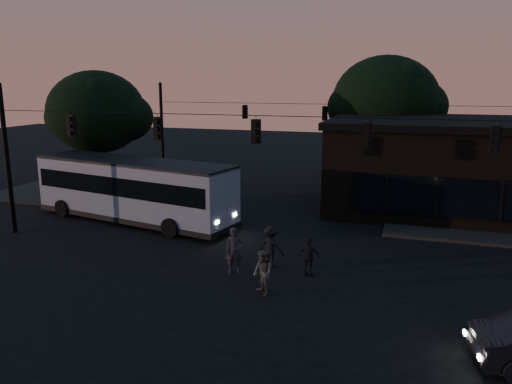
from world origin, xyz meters
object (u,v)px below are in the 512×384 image
(pedestrian_b, at_px, (263,273))
(pedestrian_d, at_px, (271,246))
(building, at_px, (462,165))
(bus, at_px, (133,187))
(pedestrian_a, at_px, (234,251))
(pedestrian_c, at_px, (309,257))

(pedestrian_b, distance_m, pedestrian_d, 2.77)
(building, bearing_deg, bus, -154.49)
(pedestrian_b, bearing_deg, building, 107.55)
(building, relative_size, pedestrian_a, 8.23)
(pedestrian_b, relative_size, pedestrian_d, 0.93)
(pedestrian_c, distance_m, pedestrian_d, 1.78)
(building, xyz_separation_m, pedestrian_c, (-6.43, -13.15, -1.91))
(pedestrian_a, xyz_separation_m, pedestrian_c, (2.93, 0.56, -0.13))
(building, relative_size, pedestrian_c, 9.61)
(bus, height_order, pedestrian_c, bus)
(pedestrian_c, bearing_deg, pedestrian_a, 15.51)
(pedestrian_b, xyz_separation_m, pedestrian_d, (-0.47, 2.73, 0.06))
(building, height_order, pedestrian_a, building)
(building, xyz_separation_m, pedestrian_d, (-8.14, -12.62, -1.83))
(building, relative_size, pedestrian_d, 8.73)
(pedestrian_a, relative_size, pedestrian_c, 1.17)
(bus, xyz_separation_m, pedestrian_a, (7.90, -5.48, -0.98))
(pedestrian_c, bearing_deg, pedestrian_b, 65.41)
(pedestrian_d, bearing_deg, pedestrian_a, 53.81)
(building, distance_m, pedestrian_b, 17.27)
(pedestrian_b, distance_m, pedestrian_c, 2.53)
(bus, relative_size, pedestrian_a, 6.66)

